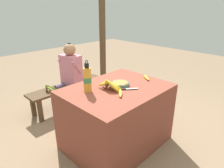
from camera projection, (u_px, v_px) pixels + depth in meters
ground_plane at (116, 143)px, 2.60m from camera, size 12.00×12.00×0.00m
market_counter at (117, 117)px, 2.46m from camera, size 1.20×0.91×0.78m
banana_bunch_ripe at (110, 84)px, 2.24m from camera, size 0.18×0.31×0.14m
serving_bowl at (120, 84)px, 2.37m from camera, size 0.22×0.22×0.04m
water_bottle at (87, 79)px, 2.16m from camera, size 0.09×0.09×0.36m
loose_banana_front at (120, 93)px, 2.13m from camera, size 0.17×0.16×0.04m
loose_banana_side at (146, 78)px, 2.58m from camera, size 0.13×0.17×0.04m
knife at (127, 89)px, 2.25m from camera, size 0.17×0.14×0.02m
wooden_bench at (68, 89)px, 3.43m from camera, size 1.39×0.32×0.40m
seated_vendor at (69, 72)px, 3.31m from camera, size 0.44×0.42×1.11m
banana_bunch_green at (49, 87)px, 3.15m from camera, size 0.16×0.26×0.13m
support_post_far at (102, 32)px, 4.16m from camera, size 0.13×0.13×2.30m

